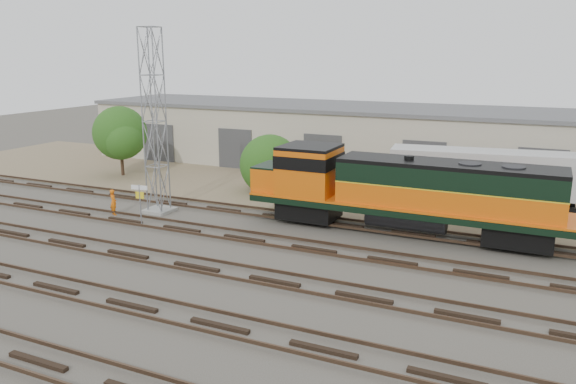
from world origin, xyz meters
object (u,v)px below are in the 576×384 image
at_px(locomotive, 402,191).
at_px(semi_trailer, 500,175).
at_px(signal_tower, 155,125).
at_px(worker, 113,202).

xyz_separation_m(locomotive, semi_trailer, (4.49, 6.57, -0.01)).
distance_m(signal_tower, semi_trailer, 21.21).
distance_m(locomotive, worker, 17.30).
distance_m(worker, semi_trailer, 23.70).
height_order(worker, semi_trailer, semi_trailer).
relative_size(locomotive, worker, 11.12).
xyz_separation_m(worker, semi_trailer, (21.31, 10.24, 1.63)).
bearing_deg(signal_tower, worker, -141.16).
distance_m(signal_tower, worker, 5.36).
bearing_deg(worker, signal_tower, -114.39).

